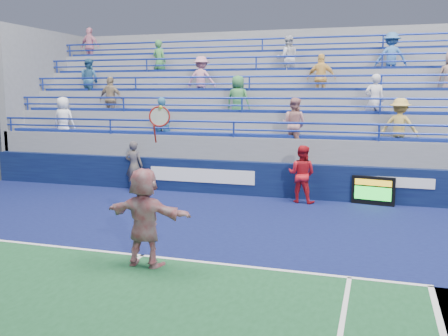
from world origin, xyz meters
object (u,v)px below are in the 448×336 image
(line_judge, at_px, (134,166))
(judge_chair, at_px, (138,185))
(ball_girl, at_px, (302,174))
(serve_speed_board, at_px, (373,191))
(tennis_player, at_px, (145,217))

(line_judge, bearing_deg, judge_chair, 138.93)
(judge_chair, distance_m, ball_girl, 5.49)
(serve_speed_board, distance_m, judge_chair, 7.53)
(judge_chair, height_order, line_judge, line_judge)
(serve_speed_board, relative_size, line_judge, 0.74)
(judge_chair, xyz_separation_m, tennis_player, (3.42, -6.46, 0.74))
(line_judge, distance_m, ball_girl, 5.69)
(serve_speed_board, bearing_deg, line_judge, -179.54)
(tennis_player, bearing_deg, ball_girl, 72.50)
(ball_girl, bearing_deg, tennis_player, 82.90)
(serve_speed_board, relative_size, ball_girl, 0.71)
(tennis_player, bearing_deg, line_judge, 118.83)
(serve_speed_board, height_order, judge_chair, serve_speed_board)
(serve_speed_board, relative_size, judge_chair, 1.78)
(line_judge, relative_size, ball_girl, 0.97)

